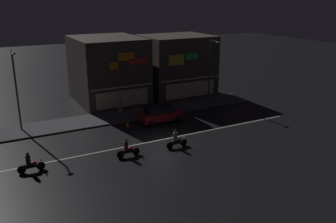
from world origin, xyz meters
TOP-DOWN VIEW (x-y plane):
  - ground_plane at (0.00, 0.00)m, footprint 140.00×140.00m
  - lane_divider_stripe at (0.00, 0.00)m, footprint 26.96×0.16m
  - sidewalk_far at (0.00, 7.59)m, footprint 28.38×3.88m
  - storefront_left_block at (8.51, 12.93)m, footprint 8.13×6.95m
  - storefront_center_block at (0.00, 13.90)m, footprint 7.31×8.90m
  - streetlamp_west at (-10.53, 7.81)m, footprint 0.44×1.64m
  - streetlamp_mid at (9.91, 7.51)m, footprint 0.44×1.64m
  - pedestrian_on_sidewalk at (-0.82, 8.22)m, footprint 0.34×0.34m
  - parked_car_near_kerb at (1.80, 4.10)m, footprint 4.30×1.98m
  - motorcycle_lead at (0.12, -2.04)m, footprint 1.90×0.60m
  - motorcycle_following at (-11.04, -1.01)m, footprint 1.90×0.60m
  - motorcycle_opposite_lane at (-4.06, -1.84)m, footprint 1.90×0.60m
  - traffic_cone at (-1.51, 4.56)m, footprint 0.36×0.36m

SIDE VIEW (x-z plane):
  - ground_plane at x=0.00m, z-range 0.00..0.00m
  - lane_divider_stripe at x=0.00m, z-range 0.00..0.01m
  - sidewalk_far at x=0.00m, z-range 0.00..0.14m
  - traffic_cone at x=-1.51m, z-range 0.00..0.55m
  - motorcycle_lead at x=0.12m, z-range -0.13..1.39m
  - motorcycle_following at x=-11.04m, z-range -0.13..1.39m
  - motorcycle_opposite_lane at x=-4.06m, z-range -0.13..1.39m
  - parked_car_near_kerb at x=1.80m, z-range 0.03..1.70m
  - pedestrian_on_sidewalk at x=-0.82m, z-range 0.08..1.88m
  - storefront_left_block at x=8.51m, z-range 0.00..7.26m
  - storefront_center_block at x=0.00m, z-range 0.00..7.39m
  - streetlamp_mid at x=9.91m, z-range 0.78..7.87m
  - streetlamp_west at x=-10.53m, z-range 0.78..8.09m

